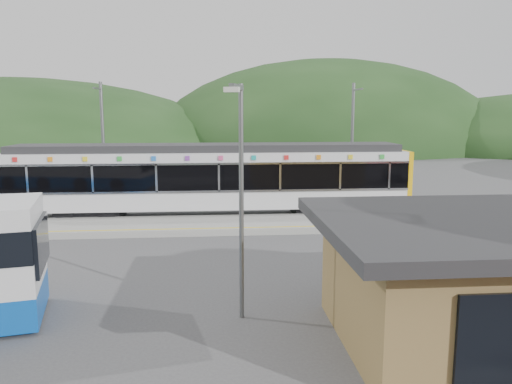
{
  "coord_description": "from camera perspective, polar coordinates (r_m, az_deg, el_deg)",
  "views": [
    {
      "loc": [
        -0.97,
        -19.56,
        5.37
      ],
      "look_at": [
        0.8,
        1.0,
        2.06
      ],
      "focal_mm": 35.0,
      "sensor_mm": 36.0,
      "label": 1
    }
  ],
  "objects": [
    {
      "name": "yellow_line",
      "position": [
        22.17,
        -2.29,
        -4.1
      ],
      "size": [
        26.0,
        0.1,
        0.01
      ],
      "primitive_type": "cube",
      "color": "yellow",
      "rests_on": "platform"
    },
    {
      "name": "hills",
      "position": [
        26.41,
        10.93,
        -2.78
      ],
      "size": [
        146.0,
        149.0,
        26.0
      ],
      "color": "#1E3D19",
      "rests_on": "ground"
    },
    {
      "name": "train",
      "position": [
        25.77,
        -5.37,
        1.71
      ],
      "size": [
        20.44,
        3.01,
        3.74
      ],
      "color": "black",
      "rests_on": "ground"
    },
    {
      "name": "catenary_mast_west",
      "position": [
        28.81,
        -17.07,
        5.3
      ],
      "size": [
        0.18,
        1.8,
        7.0
      ],
      "color": "slate",
      "rests_on": "ground"
    },
    {
      "name": "ground",
      "position": [
        20.31,
        -2.02,
        -6.22
      ],
      "size": [
        120.0,
        120.0,
        0.0
      ],
      "primitive_type": "plane",
      "color": "#4C4C4F",
      "rests_on": "ground"
    },
    {
      "name": "lamp_post",
      "position": [
        12.51,
        -1.66,
        1.06
      ],
      "size": [
        0.4,
        1.1,
        6.06
      ],
      "rotation": [
        0.0,
        0.0,
        -0.29
      ],
      "color": "slate",
      "rests_on": "ground"
    },
    {
      "name": "platform",
      "position": [
        23.47,
        -2.44,
        -3.74
      ],
      "size": [
        26.0,
        3.2,
        0.3
      ],
      "primitive_type": "cube",
      "color": "#9E9E99",
      "rests_on": "ground"
    },
    {
      "name": "catenary_mast_east",
      "position": [
        29.28,
        10.94,
        5.59
      ],
      "size": [
        0.18,
        1.8,
        7.0
      ],
      "color": "slate",
      "rests_on": "ground"
    }
  ]
}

